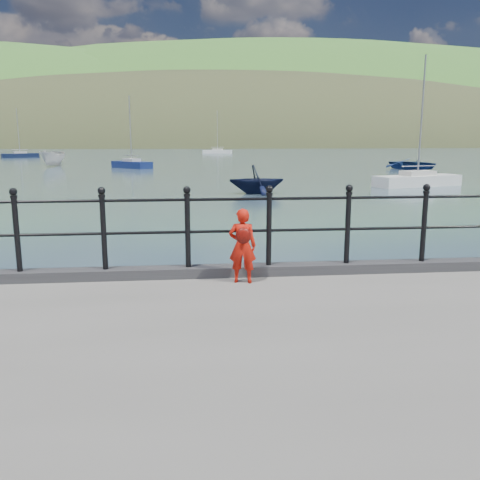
{
  "coord_description": "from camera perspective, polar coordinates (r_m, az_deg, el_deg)",
  "views": [
    {
      "loc": [
        -0.59,
        -7.47,
        3.01
      ],
      "look_at": [
        0.16,
        -0.2,
        1.55
      ],
      "focal_mm": 38.0,
      "sensor_mm": 36.0,
      "label": 1
    }
  ],
  "objects": [
    {
      "name": "kerb",
      "position": [
        7.6,
        -1.26,
        -3.47
      ],
      "size": [
        60.0,
        0.3,
        0.15
      ],
      "primitive_type": "cube",
      "color": "#28282B",
      "rests_on": "quay"
    },
    {
      "name": "sailboat_deep",
      "position": [
        107.17,
        -2.55,
        9.86
      ],
      "size": [
        6.25,
        3.05,
        8.9
      ],
      "rotation": [
        0.0,
        0.0,
        -0.22
      ],
      "color": "white",
      "rests_on": "ground"
    },
    {
      "name": "far_shore",
      "position": [
        251.24,
        3.03,
        5.44
      ],
      "size": [
        830.0,
        200.0,
        156.0
      ],
      "color": "#333A21",
      "rests_on": "ground"
    },
    {
      "name": "child",
      "position": [
        7.13,
        0.28,
        -0.6
      ],
      "size": [
        0.43,
        0.35,
        1.06
      ],
      "rotation": [
        0.0,
        0.0,
        2.93
      ],
      "color": "red",
      "rests_on": "quay"
    },
    {
      "name": "launch_white",
      "position": [
        60.23,
        -20.25,
        8.59
      ],
      "size": [
        2.57,
        4.85,
        1.78
      ],
      "primitive_type": "imported",
      "rotation": [
        0.0,
        0.0,
        -0.19
      ],
      "color": "silver",
      "rests_on": "ground"
    },
    {
      "name": "launch_blue",
      "position": [
        53.99,
        18.93,
        8.1
      ],
      "size": [
        5.72,
        6.54,
        1.13
      ],
      "primitive_type": "imported",
      "rotation": [
        0.0,
        0.0,
        0.4
      ],
      "color": "navy",
      "rests_on": "ground"
    },
    {
      "name": "sailboat_left",
      "position": [
        90.29,
        -23.45,
        8.68
      ],
      "size": [
        5.75,
        4.04,
        7.99
      ],
      "rotation": [
        0.0,
        0.0,
        0.47
      ],
      "color": "black",
      "rests_on": "ground"
    },
    {
      "name": "ground",
      "position": [
        8.08,
        -1.32,
        -10.59
      ],
      "size": [
        600.0,
        600.0,
        0.0
      ],
      "primitive_type": "plane",
      "color": "#2D4251",
      "rests_on": "ground"
    },
    {
      "name": "launch_navy",
      "position": [
        28.3,
        1.88,
        6.81
      ],
      "size": [
        3.21,
        2.83,
        1.6
      ],
      "primitive_type": "imported",
      "rotation": [
        0.0,
        0.0,
        1.64
      ],
      "color": "black",
      "rests_on": "ground"
    },
    {
      "name": "sailboat_near",
      "position": [
        34.84,
        19.28,
        6.27
      ],
      "size": [
        6.22,
        3.45,
        8.29
      ],
      "rotation": [
        0.0,
        0.0,
        0.32
      ],
      "color": "white",
      "rests_on": "ground"
    },
    {
      "name": "sailboat_port",
      "position": [
        54.73,
        -12.06,
        8.25
      ],
      "size": [
        4.6,
        4.89,
        7.52
      ],
      "rotation": [
        0.0,
        0.0,
        -0.84
      ],
      "color": "navy",
      "rests_on": "ground"
    },
    {
      "name": "railing",
      "position": [
        7.44,
        -1.29,
        2.12
      ],
      "size": [
        18.11,
        0.11,
        1.2
      ],
      "color": "black",
      "rests_on": "kerb"
    }
  ]
}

